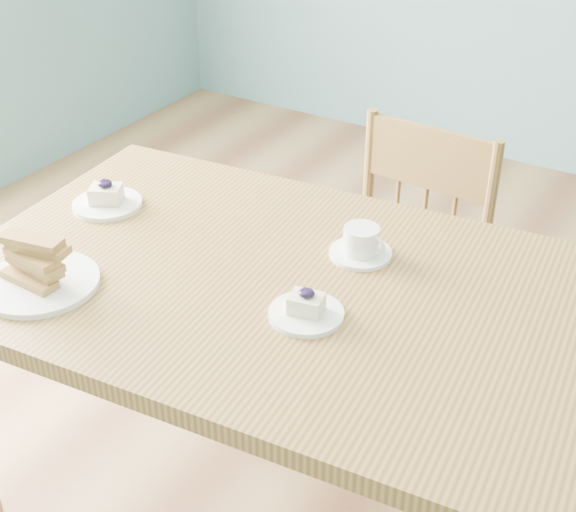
{
  "coord_description": "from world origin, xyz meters",
  "views": [
    {
      "loc": [
        0.45,
        -1.29,
        1.75
      ],
      "look_at": [
        -0.31,
        -0.04,
        0.84
      ],
      "focal_mm": 50.0,
      "sensor_mm": 36.0,
      "label": 1
    }
  ],
  "objects": [
    {
      "name": "room",
      "position": [
        0.0,
        0.0,
        1.35
      ],
      "size": [
        5.01,
        5.01,
        2.71
      ],
      "color": "olive",
      "rests_on": "ground"
    },
    {
      "name": "dining_table",
      "position": [
        -0.23,
        -0.09,
        0.73
      ],
      "size": [
        1.59,
        1.0,
        0.81
      ],
      "rotation": [
        0.0,
        0.0,
        0.09
      ],
      "color": "#9D703B",
      "rests_on": "ground"
    },
    {
      "name": "dining_chair",
      "position": [
        -0.27,
        0.5,
        0.46
      ],
      "size": [
        0.44,
        0.42,
        0.91
      ],
      "rotation": [
        0.0,
        0.0,
        -0.06
      ],
      "color": "#9D703B",
      "rests_on": "ground"
    },
    {
      "name": "cheesecake_plate_near",
      "position": [
        -0.18,
        -0.18,
        0.83
      ],
      "size": [
        0.15,
        0.15,
        0.06
      ],
      "rotation": [
        0.0,
        0.0,
        0.19
      ],
      "color": "white",
      "rests_on": "dining_table"
    },
    {
      "name": "cheesecake_plate_far",
      "position": [
        -0.83,
        -0.04,
        0.83
      ],
      "size": [
        0.17,
        0.17,
        0.07
      ],
      "rotation": [
        0.0,
        0.0,
        0.46
      ],
      "color": "white",
      "rests_on": "dining_table"
    },
    {
      "name": "coffee_cup",
      "position": [
        -0.19,
        0.08,
        0.84
      ],
      "size": [
        0.14,
        0.14,
        0.07
      ],
      "rotation": [
        0.0,
        0.0,
        -0.14
      ],
      "color": "white",
      "rests_on": "dining_table"
    },
    {
      "name": "biscotti_plate",
      "position": [
        -0.71,
        -0.38,
        0.85
      ],
      "size": [
        0.25,
        0.25,
        0.11
      ],
      "rotation": [
        0.0,
        0.0,
        0.0
      ],
      "color": "white",
      "rests_on": "dining_table"
    }
  ]
}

